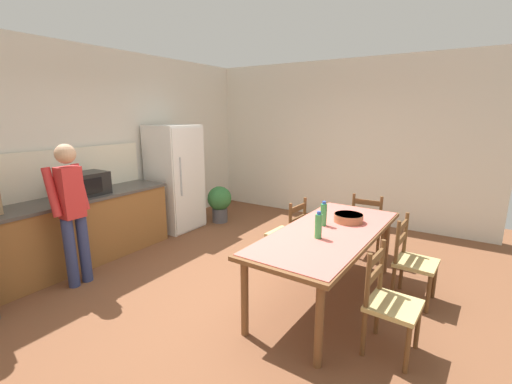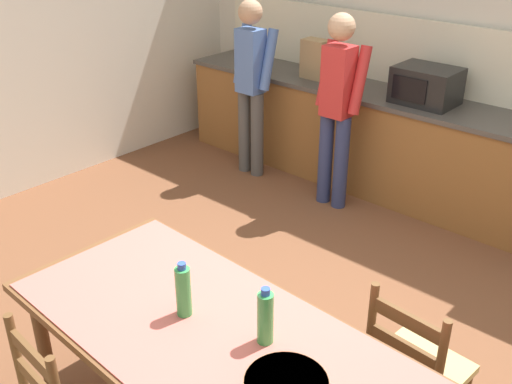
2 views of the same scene
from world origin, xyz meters
name	(u,v)px [view 2 (image 2 of 2)]	position (x,y,z in m)	size (l,w,h in m)	color
ground_plane	(296,346)	(0.00, 0.00, 0.00)	(8.32, 8.32, 0.00)	brown
wall_back	(509,36)	(0.00, 2.66, 1.45)	(6.52, 0.12, 2.90)	silver
kitchen_counter	(352,133)	(-1.12, 2.23, 0.46)	(3.58, 0.66, 0.91)	brown
counter_splashback	(377,47)	(-1.12, 2.54, 1.21)	(3.54, 0.03, 0.60)	#EFE8CB
microwave	(426,85)	(-0.43, 2.21, 1.06)	(0.50, 0.39, 0.30)	black
paper_bag	(315,59)	(-1.56, 2.20, 1.09)	(0.24, 0.16, 0.36)	tan
dining_table	(228,356)	(0.31, -0.89, 0.71)	(2.23, 0.99, 0.78)	brown
bottle_near_centre	(183,291)	(0.03, -0.88, 0.91)	(0.07, 0.07, 0.27)	green
bottle_off_centre	(265,317)	(0.42, -0.78, 0.91)	(0.07, 0.07, 0.27)	green
chair_side_far_right	(414,369)	(0.83, -0.16, 0.44)	(0.45, 0.43, 0.91)	brown
person_at_sink	(251,80)	(-1.91, 1.71, 0.93)	(0.41, 0.29, 1.65)	#4C4C4C
person_at_counter	(337,103)	(-0.94, 1.69, 0.93)	(0.41, 0.29, 1.65)	navy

